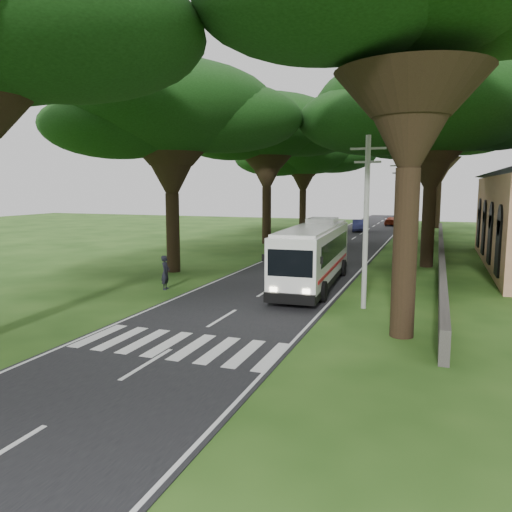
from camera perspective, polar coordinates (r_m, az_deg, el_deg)
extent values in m
plane|color=#1E4012|center=(20.16, -6.18, -8.52)|extent=(140.00, 140.00, 0.00)
cube|color=black|center=(43.56, 8.45, 0.36)|extent=(8.00, 120.00, 0.04)
cube|color=silver|center=(18.47, -8.95, -10.13)|extent=(8.00, 3.00, 0.01)
cube|color=#383533|center=(41.64, 20.40, 0.42)|extent=(0.35, 50.00, 1.20)
cylinder|color=gray|center=(23.59, 12.45, 3.63)|extent=(0.24, 0.24, 8.00)
cube|color=gray|center=(23.59, 12.70, 11.90)|extent=(1.60, 0.10, 0.10)
cube|color=gray|center=(23.55, 12.66, 10.44)|extent=(1.20, 0.10, 0.10)
cylinder|color=gray|center=(43.47, 15.98, 5.41)|extent=(0.24, 0.24, 8.00)
cube|color=gray|center=(43.47, 16.15, 9.89)|extent=(1.60, 0.10, 0.10)
cube|color=gray|center=(43.45, 16.12, 9.10)|extent=(1.20, 0.10, 0.10)
cylinder|color=gray|center=(63.42, 17.29, 6.06)|extent=(0.24, 0.24, 8.00)
cube|color=gray|center=(63.42, 17.42, 9.13)|extent=(1.60, 0.10, 0.10)
cube|color=gray|center=(63.41, 17.40, 8.59)|extent=(1.20, 0.10, 0.10)
cylinder|color=black|center=(33.83, -9.47, 2.63)|extent=(0.90, 0.90, 5.25)
cone|color=black|center=(33.72, -9.65, 10.32)|extent=(3.20, 3.20, 3.80)
ellipsoid|color=black|center=(34.05, -9.79, 16.25)|extent=(13.88, 13.88, 5.83)
cylinder|color=black|center=(50.06, 1.22, 4.67)|extent=(0.90, 0.90, 5.66)
cone|color=black|center=(50.02, 1.24, 10.08)|extent=(3.20, 3.20, 3.80)
ellipsoid|color=black|center=(50.33, 1.25, 14.66)|extent=(14.71, 14.71, 6.18)
cylinder|color=black|center=(67.59, 5.35, 5.29)|extent=(0.90, 0.90, 5.19)
cone|color=black|center=(67.53, 5.40, 9.10)|extent=(3.20, 3.20, 3.80)
ellipsoid|color=black|center=(67.69, 5.44, 12.02)|extent=(15.69, 15.69, 6.59)
cylinder|color=black|center=(19.52, 16.63, 0.23)|extent=(0.90, 0.90, 6.38)
cone|color=black|center=(19.52, 17.25, 15.19)|extent=(3.20, 3.20, 3.80)
cylinder|color=black|center=(37.44, 19.06, 3.04)|extent=(0.90, 0.90, 5.55)
cone|color=black|center=(37.37, 19.39, 10.19)|extent=(3.20, 3.20, 3.80)
ellipsoid|color=black|center=(37.75, 19.67, 16.08)|extent=(16.16, 16.16, 6.79)
cylinder|color=black|center=(55.41, 18.90, 4.60)|extent=(0.90, 0.90, 5.74)
cone|color=black|center=(55.37, 19.13, 9.53)|extent=(3.20, 3.20, 3.80)
ellipsoid|color=black|center=(55.66, 19.33, 13.76)|extent=(14.36, 14.36, 6.03)
cylinder|color=black|center=(73.37, 20.01, 5.47)|extent=(0.90, 0.90, 6.25)
cone|color=black|center=(73.36, 20.19, 9.39)|extent=(3.20, 3.20, 3.80)
ellipsoid|color=black|center=(73.67, 20.37, 13.07)|extent=(13.26, 13.26, 5.57)
cube|color=white|center=(28.71, 6.57, 0.24)|extent=(3.01, 11.79, 2.87)
cube|color=black|center=(28.94, 6.69, 1.13)|extent=(2.97, 9.66, 1.07)
cube|color=black|center=(28.92, 6.53, -2.48)|extent=(3.06, 11.84, 0.34)
cube|color=#B60C14|center=(28.80, 6.55, -1.05)|extent=(3.01, 10.63, 0.18)
cube|color=white|center=(28.54, 6.62, 3.22)|extent=(2.79, 11.20, 0.18)
cylinder|color=black|center=(25.44, 2.20, -3.76)|extent=(0.39, 1.09, 1.07)
cylinder|color=black|center=(24.94, 7.63, -4.07)|extent=(0.39, 1.09, 1.07)
cylinder|color=black|center=(32.72, 5.64, -1.16)|extent=(0.39, 1.09, 1.07)
cylinder|color=black|center=(32.34, 9.87, -1.35)|extent=(0.39, 1.09, 1.07)
imported|color=#BABABF|center=(51.13, 9.14, 2.21)|extent=(1.54, 3.79, 1.29)
imported|color=navy|center=(64.99, 11.65, 3.44)|extent=(2.26, 4.67, 1.47)
imported|color=maroon|center=(75.96, 15.41, 3.87)|extent=(2.54, 4.59, 1.26)
imported|color=black|center=(28.19, -10.30, -1.87)|extent=(0.60, 0.78, 1.91)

